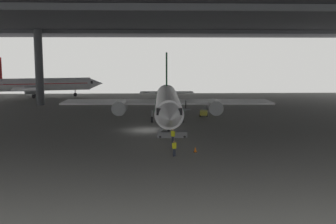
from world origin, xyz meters
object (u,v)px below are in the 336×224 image
Objects in this scene: airplane_distant at (40,85)px; traffic_cone_orange at (195,150)px; crew_worker_by_stairs at (173,135)px; boarding_stairs at (173,131)px; airplane_main at (168,102)px; baggage_tug at (204,113)px; crew_worker_near_nose at (174,147)px.

airplane_distant is 48.38× the size of traffic_cone_orange.
airplane_distant is at bearing 118.43° from crew_worker_by_stairs.
crew_worker_by_stairs is (-0.18, -3.92, 0.24)m from boarding_stairs.
airplane_main is 13.22m from crew_worker_by_stairs.
baggage_tug is at bearing 80.86° from traffic_cone_orange.
airplane_main is at bearing 97.23° from traffic_cone_orange.
crew_worker_near_nose reaches higher than traffic_cone_orange.
boarding_stairs is 8.37m from traffic_cone_orange.
traffic_cone_orange is 0.25× the size of baggage_tug.
traffic_cone_orange is at bearing -63.84° from crew_worker_by_stairs.
traffic_cone_orange is at bearing -76.89° from boarding_stairs.
boarding_stairs is 2.82× the size of crew_worker_near_nose.
airplane_distant is 65.82m from traffic_cone_orange.
boarding_stairs reaches higher than crew_worker_near_nose.
baggage_tug is at bearing 70.97° from boarding_stairs.
crew_worker_by_stairs is at bearing -89.49° from airplane_main.
boarding_stairs is 7.39× the size of traffic_cone_orange.
airplane_main is 7.34× the size of boarding_stairs.
airplane_main is at bearing 89.85° from crew_worker_near_nose.
baggage_tug is (6.18, 21.33, -0.43)m from crew_worker_by_stairs.
baggage_tug is (6.30, 8.31, -2.72)m from airplane_main.
airplane_distant reaches higher than baggage_tug.
boarding_stairs is at bearing 87.41° from crew_worker_by_stairs.
crew_worker_near_nose is 27.88m from baggage_tug.
airplane_distant is 47.93m from baggage_tug.
airplane_main reaches higher than baggage_tug.
crew_worker_by_stairs is 0.06× the size of airplane_distant.
airplane_main is 17.62m from traffic_cone_orange.
crew_worker_by_stairs is 2.78× the size of traffic_cone_orange.
airplane_main is 9.45m from boarding_stairs.
crew_worker_by_stairs reaches higher than baggage_tug.
airplane_main is 49.94m from airplane_distant.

